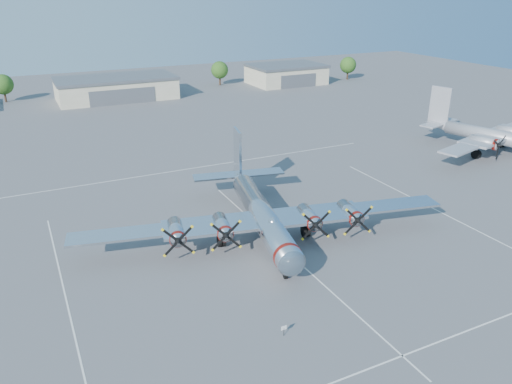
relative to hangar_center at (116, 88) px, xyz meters
name	(u,v)px	position (x,y,z in m)	size (l,w,h in m)	color
ground	(269,235)	(0.00, -81.96, -2.71)	(260.00, 260.00, 0.00)	#57575A
parking_lines	(276,242)	(0.00, -83.71, -2.71)	(60.00, 50.08, 0.01)	silver
hangar_center	(116,88)	(0.00, 0.00, 0.00)	(28.60, 14.60, 5.40)	#BBB594
hangar_east	(286,74)	(48.00, 0.00, 0.00)	(20.60, 14.60, 5.40)	#BBB594
tree_west	(3,84)	(-25.00, 8.04, 1.51)	(4.80, 4.80, 6.64)	#382619
tree_east	(220,70)	(30.00, 6.04, 1.51)	(4.80, 4.80, 6.64)	#382619
tree_far_east	(348,65)	(68.00, -1.96, 1.51)	(4.80, 4.80, 6.64)	#382619
main_bomber_b29	(260,234)	(-0.70, -81.22, -2.71)	(40.60, 27.77, 8.98)	silver
twin_engine_east	(482,151)	(46.96, -70.18, -2.71)	(30.40, 21.86, 9.64)	#A1A0A5
info_placard	(284,329)	(-6.92, -97.93, -2.06)	(0.49, 0.05, 0.93)	black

